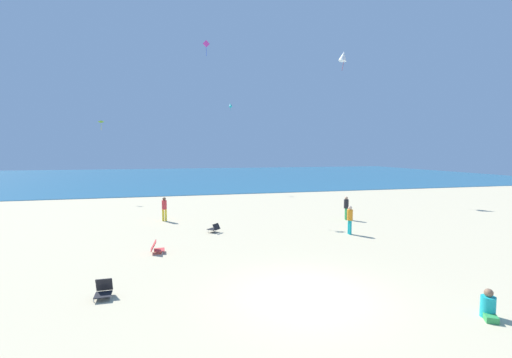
# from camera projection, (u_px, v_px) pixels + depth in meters

# --- Properties ---
(ground_plane) EXTENTS (120.00, 120.00, 0.00)m
(ground_plane) POSITION_uv_depth(u_px,v_px,m) (243.00, 229.00, 21.03)
(ground_plane) COLOR beige
(ocean_water) EXTENTS (120.00, 60.00, 0.05)m
(ocean_water) POSITION_uv_depth(u_px,v_px,m) (193.00, 176.00, 66.62)
(ocean_water) COLOR #236084
(ocean_water) RESTS_ON ground_plane
(beach_chair_far_right) EXTENTS (0.65, 0.61, 0.59)m
(beach_chair_far_right) POSITION_uv_depth(u_px,v_px,m) (156.00, 248.00, 16.12)
(beach_chair_far_right) COLOR #D13D3D
(beach_chair_far_right) RESTS_ON ground_plane
(beach_chair_mid_beach) EXTENTS (0.53, 0.67, 0.60)m
(beach_chair_mid_beach) POSITION_uv_depth(u_px,v_px,m) (104.00, 290.00, 11.22)
(beach_chair_mid_beach) COLOR black
(beach_chair_mid_beach) RESTS_ON ground_plane
(beach_chair_far_left) EXTENTS (0.81, 0.81, 0.54)m
(beach_chair_far_left) POSITION_uv_depth(u_px,v_px,m) (214.00, 228.00, 20.24)
(beach_chair_far_left) COLOR black
(beach_chair_far_left) RESTS_ON ground_plane
(person_0) EXTENTS (0.40, 0.40, 1.63)m
(person_0) POSITION_uv_depth(u_px,v_px,m) (346.00, 206.00, 23.97)
(person_0) COLOR green
(person_0) RESTS_ON ground_plane
(person_1) EXTENTS (0.65, 0.75, 0.83)m
(person_1) POSITION_uv_depth(u_px,v_px,m) (488.00, 307.00, 9.86)
(person_1) COLOR #19ADB2
(person_1) RESTS_ON ground_plane
(person_2) EXTENTS (0.40, 0.40, 1.64)m
(person_2) POSITION_uv_depth(u_px,v_px,m) (164.00, 207.00, 23.50)
(person_2) COLOR yellow
(person_2) RESTS_ON ground_plane
(person_3) EXTENTS (0.34, 0.34, 1.64)m
(person_3) POSITION_uv_depth(u_px,v_px,m) (350.00, 218.00, 19.75)
(person_3) COLOR #19ADB2
(person_3) RESTS_ON ground_plane
(kite_lime) EXTENTS (0.46, 0.37, 1.01)m
(kite_lime) POSITION_uv_depth(u_px,v_px,m) (101.00, 121.00, 33.71)
(kite_lime) COLOR #99DB33
(kite_magenta) EXTENTS (0.56, 0.09, 1.22)m
(kite_magenta) POSITION_uv_depth(u_px,v_px,m) (206.00, 44.00, 27.28)
(kite_magenta) COLOR #DB3DA8
(kite_teal) EXTENTS (0.46, 0.58, 0.95)m
(kite_teal) POSITION_uv_depth(u_px,v_px,m) (230.00, 105.00, 41.55)
(kite_teal) COLOR #1EADAD
(kite_white) EXTENTS (1.06, 0.91, 1.99)m
(kite_white) POSITION_uv_depth(u_px,v_px,m) (343.00, 56.00, 34.94)
(kite_white) COLOR white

